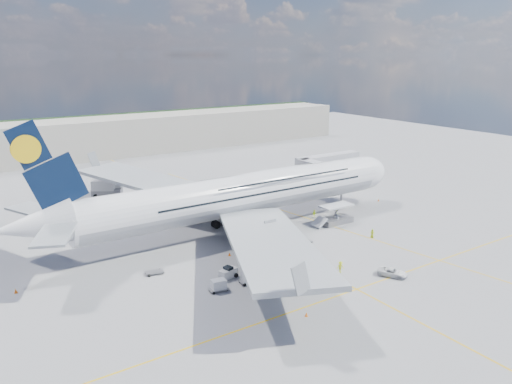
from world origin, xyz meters
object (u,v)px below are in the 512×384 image
dolly_back (154,272)px  cone_wing_left_inner (188,210)px  dolly_row_a (219,285)px  crew_wing (255,260)px  airliner (243,194)px  cone_nose (378,200)px  service_van (392,272)px  crew_van (372,233)px  baggage_tug (228,273)px  catering_truck_outer (107,189)px  catering_truck_inner (133,209)px  crew_loader (314,214)px  cone_wing_right_outer (306,314)px  cargo_loader (335,217)px  dolly_nose_near (258,235)px  dolly_nose_far (303,241)px  cone_tail (16,291)px  cone_wing_left_outer (130,201)px  cone_wing_right_inner (230,254)px  crew_nose (337,214)px  jet_bridge (325,164)px  crew_tug (340,267)px  dolly_row_b (249,276)px  dolly_row_c (249,268)px

dolly_back → cone_wing_left_inner: size_ratio=5.16×
dolly_row_a → crew_wing: 9.89m
airliner → dolly_row_a: size_ratio=27.99×
cone_nose → cone_wing_left_inner: 42.26m
service_van → crew_van: 16.04m
baggage_tug → catering_truck_outer: (-1.24, 52.49, 1.13)m
catering_truck_inner → crew_loader: catering_truck_inner is taller
cone_nose → catering_truck_inner: bearing=160.5°
airliner → cone_wing_right_outer: size_ratio=145.14×
cargo_loader → dolly_back: (-38.34, -2.49, -0.95)m
cargo_loader → catering_truck_outer: catering_truck_outer is taller
dolly_nose_near → cone_nose: 36.40m
dolly_nose_far → cone_tail: (-44.64, 7.20, -0.05)m
cone_wing_left_outer → cone_wing_right_inner: (2.88, -38.27, -0.02)m
dolly_back → crew_wing: crew_wing is taller
dolly_back → crew_nose: size_ratio=1.65×
cone_wing_left_inner → cone_wing_right_outer: bearing=-98.5°
catering_truck_outer → cone_wing_right_inner: 45.80m
crew_loader → cone_wing_left_inner: size_ratio=2.79×
jet_bridge → crew_nose: bearing=-123.8°
dolly_nose_far → cone_wing_right_inner: bearing=-173.1°
crew_van → crew_tug: size_ratio=0.91×
dolly_row_b → cone_wing_right_inner: 10.55m
dolly_nose_near → crew_tug: 18.45m
dolly_row_b → dolly_nose_far: dolly_row_b is taller
dolly_nose_far → crew_wing: crew_wing is taller
dolly_nose_near → crew_wing: crew_wing is taller
dolly_back → baggage_tug: 11.19m
dolly_row_a → crew_loader: size_ratio=1.79×
crew_wing → cone_wing_right_inner: 5.92m
crew_wing → baggage_tug: bearing=136.5°
cone_wing_left_outer → crew_loader: bearing=-48.3°
dolly_nose_near → cone_wing_left_outer: bearing=82.6°
crew_loader → crew_van: bearing=-52.9°
crew_loader → cone_wing_right_outer: bearing=-98.5°
cone_wing_right_outer → crew_wing: bearing=78.8°
crew_nose → jet_bridge: bearing=7.9°
catering_truck_outer → crew_nose: 52.65m
cone_wing_right_inner → cone_tail: (-31.18, 4.92, 0.02)m
crew_tug → cone_wing_right_outer: bearing=-130.0°
dolly_row_c → dolly_back: dolly_back is taller
dolly_nose_near → crew_tug: size_ratio=1.72×
dolly_row_a → dolly_nose_near: bearing=49.3°
catering_truck_outer → crew_tug: size_ratio=4.13×
cone_wing_right_outer → cone_tail: 39.80m
dolly_back → cone_nose: size_ratio=5.49×
cargo_loader → dolly_row_b: (-28.16, -12.84, -0.25)m
crew_wing → crew_tug: size_ratio=1.05×
dolly_row_c → catering_truck_inner: bearing=94.9°
dolly_row_b → service_van: bearing=-16.9°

